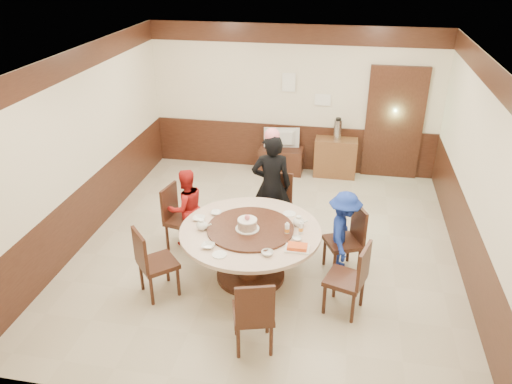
% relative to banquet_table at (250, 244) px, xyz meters
% --- Properties ---
extents(room, '(6.00, 6.04, 2.84)m').
position_rel_banquet_table_xyz_m(room, '(0.11, 0.79, 0.55)').
color(room, beige).
rests_on(room, ground).
extents(banquet_table, '(1.85, 1.85, 0.78)m').
position_rel_banquet_table_xyz_m(banquet_table, '(0.00, 0.00, 0.00)').
color(banquet_table, '#381B11').
rests_on(banquet_table, ground).
extents(chair_0, '(0.59, 0.58, 0.97)m').
position_rel_banquet_table_xyz_m(chair_0, '(1.23, 0.39, -0.23)').
color(chair_0, '#381B11').
rests_on(chair_0, ground).
extents(chair_1, '(0.47, 0.48, 0.97)m').
position_rel_banquet_table_xyz_m(chair_1, '(0.17, 1.18, -0.23)').
color(chair_1, '#381B11').
rests_on(chair_1, ground).
extents(chair_2, '(0.53, 0.52, 0.97)m').
position_rel_banquet_table_xyz_m(chair_2, '(-1.14, 0.56, -0.23)').
color(chair_2, '#381B11').
rests_on(chair_2, ground).
extents(chair_3, '(0.62, 0.62, 0.97)m').
position_rel_banquet_table_xyz_m(chair_3, '(-1.11, -0.56, -0.23)').
color(chair_3, '#381B11').
rests_on(chair_3, ground).
extents(chair_4, '(0.54, 0.55, 0.97)m').
position_rel_banquet_table_xyz_m(chair_4, '(0.28, -1.28, -0.23)').
color(chair_4, '#381B11').
rests_on(chair_4, ground).
extents(chair_5, '(0.56, 0.55, 0.97)m').
position_rel_banquet_table_xyz_m(chair_5, '(1.28, -0.46, -0.23)').
color(chair_5, '#381B11').
rests_on(chair_5, ground).
extents(person_standing, '(0.67, 0.51, 1.64)m').
position_rel_banquet_table_xyz_m(person_standing, '(0.09, 1.19, 0.29)').
color(person_standing, black).
rests_on(person_standing, ground).
extents(person_red, '(0.74, 0.73, 1.20)m').
position_rel_banquet_table_xyz_m(person_red, '(-1.10, 0.68, 0.07)').
color(person_red, '#B11A17').
rests_on(person_red, ground).
extents(person_blue, '(0.46, 0.78, 1.19)m').
position_rel_banquet_table_xyz_m(person_blue, '(1.20, 0.41, 0.06)').
color(person_blue, navy).
rests_on(person_blue, ground).
extents(birthday_cake, '(0.31, 0.31, 0.21)m').
position_rel_banquet_table_xyz_m(birthday_cake, '(-0.03, -0.04, 0.32)').
color(birthday_cake, white).
rests_on(birthday_cake, banquet_table).
extents(teapot_left, '(0.17, 0.15, 0.13)m').
position_rel_banquet_table_xyz_m(teapot_left, '(-0.62, -0.11, 0.28)').
color(teapot_left, white).
rests_on(teapot_left, banquet_table).
extents(teapot_right, '(0.17, 0.15, 0.13)m').
position_rel_banquet_table_xyz_m(teapot_right, '(0.61, 0.21, 0.28)').
color(teapot_right, white).
rests_on(teapot_right, banquet_table).
extents(bowl_0, '(0.15, 0.15, 0.04)m').
position_rel_banquet_table_xyz_m(bowl_0, '(-0.54, 0.32, 0.23)').
color(bowl_0, white).
rests_on(bowl_0, banquet_table).
extents(bowl_1, '(0.15, 0.15, 0.05)m').
position_rel_banquet_table_xyz_m(bowl_1, '(0.31, -0.54, 0.24)').
color(bowl_1, white).
rests_on(bowl_1, banquet_table).
extents(bowl_2, '(0.16, 0.16, 0.04)m').
position_rel_banquet_table_xyz_m(bowl_2, '(-0.43, -0.51, 0.24)').
color(bowl_2, white).
rests_on(bowl_2, banquet_table).
extents(bowl_3, '(0.12, 0.12, 0.04)m').
position_rel_banquet_table_xyz_m(bowl_3, '(0.63, -0.15, 0.24)').
color(bowl_3, white).
rests_on(bowl_3, banquet_table).
extents(bowl_4, '(0.16, 0.16, 0.04)m').
position_rel_banquet_table_xyz_m(bowl_4, '(-0.73, 0.12, 0.24)').
color(bowl_4, white).
rests_on(bowl_4, banquet_table).
extents(saucer_near, '(0.18, 0.18, 0.01)m').
position_rel_banquet_table_xyz_m(saucer_near, '(-0.25, -0.65, 0.22)').
color(saucer_near, white).
rests_on(saucer_near, banquet_table).
extents(saucer_far, '(0.18, 0.18, 0.01)m').
position_rel_banquet_table_xyz_m(saucer_far, '(0.45, 0.50, 0.22)').
color(saucer_far, white).
rests_on(saucer_far, banquet_table).
extents(shrimp_platter, '(0.30, 0.20, 0.06)m').
position_rel_banquet_table_xyz_m(shrimp_platter, '(0.65, -0.36, 0.24)').
color(shrimp_platter, white).
rests_on(shrimp_platter, banquet_table).
extents(bottle_0, '(0.06, 0.06, 0.16)m').
position_rel_banquet_table_xyz_m(bottle_0, '(0.49, -0.05, 0.30)').
color(bottle_0, white).
rests_on(bottle_0, banquet_table).
extents(bottle_1, '(0.06, 0.06, 0.16)m').
position_rel_banquet_table_xyz_m(bottle_1, '(0.66, 0.01, 0.30)').
color(bottle_1, white).
rests_on(bottle_1, banquet_table).
extents(tv_stand, '(0.85, 0.45, 0.50)m').
position_rel_banquet_table_xyz_m(tv_stand, '(-0.08, 3.53, -0.28)').
color(tv_stand, '#381B11').
rests_on(tv_stand, ground).
extents(television, '(0.70, 0.18, 0.40)m').
position_rel_banquet_table_xyz_m(television, '(-0.08, 3.53, 0.17)').
color(television, '#939396').
rests_on(television, tv_stand).
extents(side_cabinet, '(0.80, 0.40, 0.75)m').
position_rel_banquet_table_xyz_m(side_cabinet, '(0.97, 3.56, -0.16)').
color(side_cabinet, brown).
rests_on(side_cabinet, ground).
extents(thermos, '(0.15, 0.15, 0.38)m').
position_rel_banquet_table_xyz_m(thermos, '(0.98, 3.56, 0.41)').
color(thermos, silver).
rests_on(thermos, side_cabinet).
extents(notice_left, '(0.25, 0.00, 0.35)m').
position_rel_banquet_table_xyz_m(notice_left, '(0.00, 3.73, 1.22)').
color(notice_left, white).
rests_on(notice_left, room).
extents(notice_right, '(0.30, 0.00, 0.22)m').
position_rel_banquet_table_xyz_m(notice_right, '(0.65, 3.73, 0.92)').
color(notice_right, white).
rests_on(notice_right, room).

